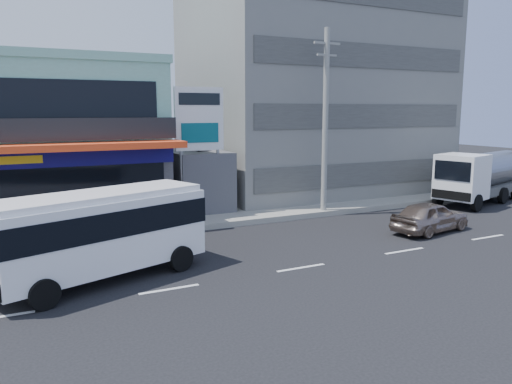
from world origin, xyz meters
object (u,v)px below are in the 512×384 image
minibus (100,228)px  tanker_truck (480,176)px  billboard (199,126)px  satellite_dish (197,150)px  concrete_building (312,92)px  sedan (430,217)px  shop_building (36,143)px  utility_pole_near (325,121)px

minibus → tanker_truck: size_ratio=0.91×
billboard → satellite_dish: bearing=74.5°
concrete_building → satellite_dish: bearing=-158.2°
billboard → tanker_truck: 17.89m
sedan → tanker_truck: 9.51m
minibus → sedan: size_ratio=1.75×
shop_building → satellite_dish: bearing=-20.2°
concrete_building → sedan: size_ratio=3.68×
satellite_dish → tanker_truck: bearing=-15.8°
billboard → sedan: (8.90, -7.22, -4.19)m
utility_pole_near → billboard: bearing=164.5°
utility_pole_near → minibus: size_ratio=1.31×
concrete_building → tanker_truck: size_ratio=1.90×
utility_pole_near → minibus: (-12.77, -5.49, -3.34)m
shop_building → utility_pole_near: 15.50m
billboard → utility_pole_near: utility_pole_near is taller
sedan → satellite_dish: bearing=33.4°
utility_pole_near → sedan: (2.40, -5.42, -4.41)m
utility_pole_near → tanker_truck: 11.44m
concrete_building → minibus: 21.89m
tanker_truck → sedan: bearing=-153.3°
satellite_dish → sedan: satellite_dish is taller
shop_building → billboard: shop_building is taller
shop_building → tanker_truck: 26.11m
concrete_building → sedan: 14.53m
concrete_building → utility_pole_near: concrete_building is taller
satellite_dish → utility_pole_near: (6.00, -3.60, 1.57)m
satellite_dish → billboard: size_ratio=0.22×
shop_building → billboard: 8.92m
utility_pole_near → sedan: bearing=-66.1°
minibus → tanker_truck: bearing=10.4°
concrete_building → minibus: (-16.77, -13.09, -5.19)m
shop_building → minibus: shop_building is taller
concrete_building → satellite_dish: size_ratio=10.67×
billboard → tanker_truck: size_ratio=0.82×
utility_pole_near → concrete_building: bearing=62.2°
concrete_building → tanker_truck: concrete_building is taller
shop_building → concrete_building: concrete_building is taller
minibus → sedan: bearing=0.3°
concrete_building → utility_pole_near: 8.79m
utility_pole_near → tanker_truck: size_ratio=1.19×
sedan → minibus: bearing=80.7°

